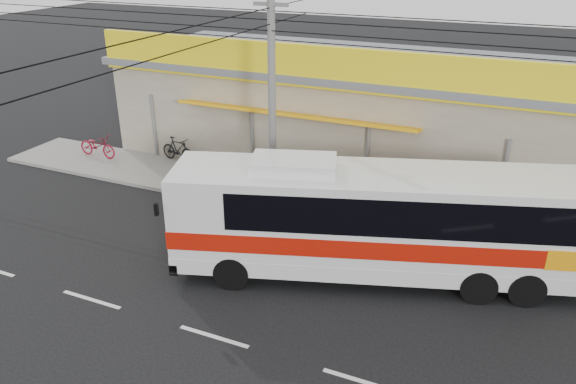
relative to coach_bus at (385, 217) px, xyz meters
name	(u,v)px	position (x,y,z in m)	size (l,w,h in m)	color
ground	(258,286)	(-3.15, -2.06, -1.97)	(120.00, 120.00, 0.00)	black
sidewalk	(328,203)	(-3.15, 3.94, -1.90)	(30.00, 3.20, 0.15)	gray
lane_markings	(214,337)	(-3.15, -4.56, -1.97)	(50.00, 0.12, 0.01)	silver
storefront_building	(372,110)	(-3.15, 9.48, 0.33)	(22.60, 9.20, 5.70)	gray
coach_bus	(385,217)	(0.00, 0.00, 0.00)	(12.16, 6.10, 3.69)	silver
motorbike_red	(97,146)	(-14.48, 4.25, -1.30)	(0.69, 1.99, 1.04)	maroon
motorbike_dark	(178,149)	(-10.77, 5.24, -1.27)	(0.52, 1.83, 1.10)	black
utility_pole	(271,24)	(-4.93, 2.83, 4.78)	(34.00, 14.00, 8.19)	slate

